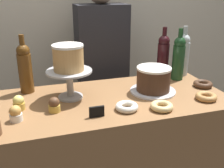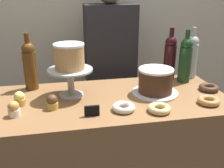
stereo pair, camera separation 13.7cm
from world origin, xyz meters
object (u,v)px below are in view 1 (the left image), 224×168
(cupcake_caramel, at_px, (16,114))
(barista_figure, at_px, (102,81))
(white_layer_cake, at_px, (68,58))
(wine_bottle_dark_red, at_px, (163,55))
(cake_stand_pedestal, at_px, (70,79))
(wine_bottle_clear, at_px, (183,54))
(wine_bottle_amber, at_px, (25,68))
(cupcake_chocolate, at_px, (54,105))
(cupcake_lemon, at_px, (19,103))
(donut_glazed, at_px, (162,106))
(chocolate_round_cake, at_px, (153,79))
(wine_bottle_green, at_px, (179,57))
(donut_maple, at_px, (206,97))
(donut_chocolate, at_px, (203,84))
(price_sign_chalkboard, at_px, (97,112))
(donut_sugar, at_px, (127,107))

(cupcake_caramel, relative_size, barista_figure, 0.05)
(white_layer_cake, distance_m, wine_bottle_dark_red, 0.66)
(cake_stand_pedestal, bearing_deg, wine_bottle_clear, 12.28)
(wine_bottle_amber, distance_m, cupcake_chocolate, 0.34)
(white_layer_cake, xyz_separation_m, cupcake_caramel, (-0.27, -0.19, -0.19))
(cupcake_lemon, xyz_separation_m, donut_glazed, (0.66, -0.20, -0.02))
(chocolate_round_cake, xyz_separation_m, wine_bottle_green, (0.24, 0.15, 0.07))
(wine_bottle_amber, bearing_deg, cupcake_chocolate, -67.93)
(donut_glazed, xyz_separation_m, barista_figure, (-0.09, 0.78, -0.13))
(cake_stand_pedestal, height_order, wine_bottle_amber, wine_bottle_amber)
(donut_maple, relative_size, barista_figure, 0.07)
(wine_bottle_amber, height_order, donut_chocolate, wine_bottle_amber)
(cupcake_chocolate, bearing_deg, wine_bottle_green, 16.79)
(cake_stand_pedestal, xyz_separation_m, donut_glazed, (0.40, -0.27, -0.09))
(wine_bottle_green, bearing_deg, white_layer_cake, -171.98)
(wine_bottle_clear, bearing_deg, donut_maple, -103.59)
(cupcake_lemon, bearing_deg, donut_glazed, -17.19)
(wine_bottle_clear, distance_m, price_sign_chalkboard, 0.83)
(wine_bottle_green, xyz_separation_m, wine_bottle_clear, (0.08, 0.07, 0.00))
(chocolate_round_cake, bearing_deg, cupcake_lemon, -178.81)
(cake_stand_pedestal, distance_m, wine_bottle_dark_red, 0.66)
(wine_bottle_green, distance_m, cupcake_chocolate, 0.84)
(wine_bottle_clear, bearing_deg, donut_sugar, -143.73)
(wine_bottle_green, height_order, cupcake_chocolate, wine_bottle_green)
(donut_chocolate, relative_size, barista_figure, 0.07)
(donut_sugar, relative_size, barista_figure, 0.07)
(wine_bottle_green, bearing_deg, donut_chocolate, -65.67)
(white_layer_cake, bearing_deg, donut_chocolate, -5.36)
(wine_bottle_amber, bearing_deg, price_sign_chalkboard, -53.79)
(white_layer_cake, bearing_deg, cupcake_lemon, -165.28)
(chocolate_round_cake, bearing_deg, wine_bottle_green, 32.15)
(cupcake_caramel, bearing_deg, wine_bottle_amber, 81.51)
(cake_stand_pedestal, distance_m, price_sign_chalkboard, 0.28)
(donut_maple, height_order, barista_figure, barista_figure)
(cupcake_chocolate, bearing_deg, wine_bottle_amber, 112.07)
(wine_bottle_dark_red, relative_size, cupcake_chocolate, 4.38)
(white_layer_cake, relative_size, wine_bottle_dark_red, 0.49)
(cake_stand_pedestal, relative_size, wine_bottle_clear, 0.74)
(white_layer_cake, bearing_deg, donut_maple, -19.20)
(price_sign_chalkboard, height_order, barista_figure, barista_figure)
(wine_bottle_amber, xyz_separation_m, donut_maple, (0.90, -0.39, -0.13))
(chocolate_round_cake, xyz_separation_m, donut_maple, (0.22, -0.18, -0.06))
(donut_sugar, xyz_separation_m, donut_glazed, (0.16, -0.05, 0.00))
(cupcake_chocolate, bearing_deg, wine_bottle_dark_red, 23.59)
(wine_bottle_amber, distance_m, cupcake_caramel, 0.36)
(donut_glazed, bearing_deg, donut_chocolate, 27.87)
(wine_bottle_green, xyz_separation_m, cupcake_caramel, (-0.97, -0.28, -0.11))
(wine_bottle_green, distance_m, donut_glazed, 0.50)
(donut_chocolate, bearing_deg, cupcake_chocolate, -175.48)
(white_layer_cake, distance_m, cupcake_caramel, 0.38)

